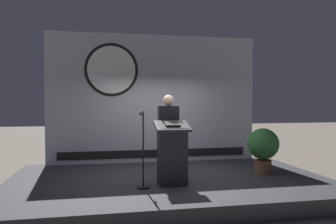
{
  "coord_description": "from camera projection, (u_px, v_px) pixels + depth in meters",
  "views": [
    {
      "loc": [
        -1.32,
        -6.58,
        1.84
      ],
      "look_at": [
        -0.05,
        -0.18,
        1.65
      ],
      "focal_mm": 35.18,
      "sensor_mm": 36.0,
      "label": 1
    }
  ],
  "objects": [
    {
      "name": "microphone_stand",
      "position": [
        143.0,
        161.0,
        5.95
      ],
      "size": [
        0.24,
        0.49,
        1.39
      ],
      "color": "black",
      "rests_on": "stage_platform"
    },
    {
      "name": "stage_platform",
      "position": [
        169.0,
        185.0,
        6.76
      ],
      "size": [
        6.4,
        4.0,
        0.3
      ],
      "primitive_type": "cube",
      "color": "#333338",
      "rests_on": "ground"
    },
    {
      "name": "podium",
      "position": [
        172.0,
        154.0,
        6.16
      ],
      "size": [
        0.64,
        0.49,
        1.2
      ],
      "color": "#26262B",
      "rests_on": "stage_platform"
    },
    {
      "name": "potted_plant",
      "position": [
        263.0,
        146.0,
        7.08
      ],
      "size": [
        0.67,
        0.67,
        0.98
      ],
      "color": "brown",
      "rests_on": "stage_platform"
    },
    {
      "name": "speaker_person",
      "position": [
        168.0,
        136.0,
        6.63
      ],
      "size": [
        0.4,
        0.26,
        1.69
      ],
      "color": "black",
      "rests_on": "stage_platform"
    },
    {
      "name": "banner_display",
      "position": [
        153.0,
        98.0,
        8.51
      ],
      "size": [
        5.4,
        0.12,
        3.28
      ],
      "color": "#B2B7C1",
      "rests_on": "stage_platform"
    },
    {
      "name": "ground_plane",
      "position": [
        169.0,
        192.0,
        6.76
      ],
      "size": [
        40.0,
        40.0,
        0.0
      ],
      "primitive_type": "plane",
      "color": "#6B6056"
    }
  ]
}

